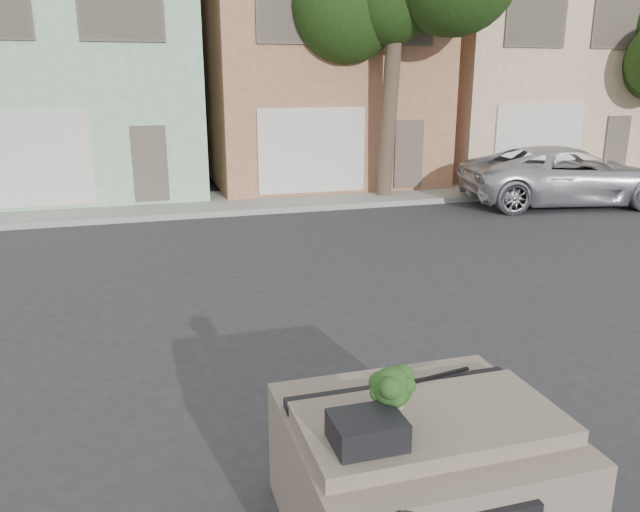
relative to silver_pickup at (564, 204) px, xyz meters
name	(u,v)px	position (x,y,z in m)	size (l,w,h in m)	color
ground_plane	(313,369)	(-9.67, -7.93, 0.00)	(120.00, 120.00, 0.00)	#303033
sidewalk	(210,204)	(-9.67, 2.57, 0.07)	(40.00, 3.00, 0.15)	gray
townhouse_mint	(74,67)	(-13.17, 6.57, 3.77)	(7.20, 8.20, 7.55)	#9CC7A4
townhouse_tan	(309,68)	(-5.67, 6.57, 3.77)	(7.20, 8.20, 7.55)	#A76E4F
townhouse_beige	(503,68)	(1.83, 6.57, 3.77)	(7.20, 8.20, 7.55)	#D4B08E
silver_pickup	(564,204)	(0.00, 0.00, 0.00)	(2.69, 5.83, 1.62)	#B7B9BF
tree_near	(391,47)	(-4.67, 1.87, 4.25)	(4.40, 4.00, 8.50)	#1B340F
car_dashboard	(420,470)	(-9.67, -10.93, 0.56)	(2.00, 1.80, 1.12)	#77685A
instrument_hump	(367,430)	(-10.25, -11.28, 1.22)	(0.48, 0.38, 0.20)	black
wiper_arm	(434,377)	(-9.39, -10.55, 1.13)	(0.70, 0.03, 0.02)	black
broccoli	(392,394)	(-9.98, -11.06, 1.33)	(0.35, 0.35, 0.42)	#1E3B15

